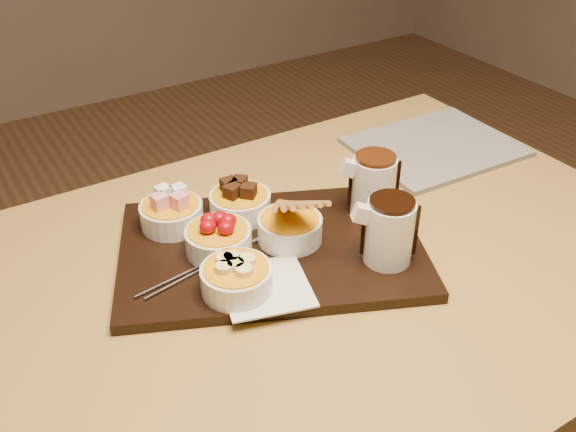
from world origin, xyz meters
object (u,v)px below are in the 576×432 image
bowl_strawberries (219,241)px  pitcher_milk_chocolate (373,186)px  serving_board (271,249)px  pitcher_dark_chocolate (389,232)px  dining_table (302,315)px  newspaper (435,147)px

bowl_strawberries → pitcher_milk_chocolate: bearing=-7.3°
serving_board → pitcher_dark_chocolate: (0.13, -0.12, 0.06)m
dining_table → bowl_strawberries: size_ratio=12.00×
dining_table → pitcher_milk_chocolate: 0.24m
pitcher_milk_chocolate → newspaper: pitcher_milk_chocolate is taller
dining_table → newspaper: size_ratio=3.93×
pitcher_dark_chocolate → newspaper: 0.42m
pitcher_dark_chocolate → newspaper: size_ratio=0.32×
dining_table → bowl_strawberries: (-0.10, 0.08, 0.14)m
serving_board → pitcher_milk_chocolate: pitcher_milk_chocolate is taller
serving_board → pitcher_dark_chocolate: 0.18m
dining_table → serving_board: 0.12m
serving_board → pitcher_milk_chocolate: size_ratio=4.73×
serving_board → newspaper: size_ratio=1.51×
dining_table → newspaper: bearing=22.4°
serving_board → bowl_strawberries: 0.08m
serving_board → pitcher_milk_chocolate: bearing=21.8°
bowl_strawberries → pitcher_dark_chocolate: (0.20, -0.15, 0.03)m
dining_table → pitcher_milk_chocolate: bearing=15.1°
bowl_strawberries → newspaper: bearing=10.6°
dining_table → pitcher_dark_chocolate: bearing=-34.8°
dining_table → pitcher_dark_chocolate: 0.21m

